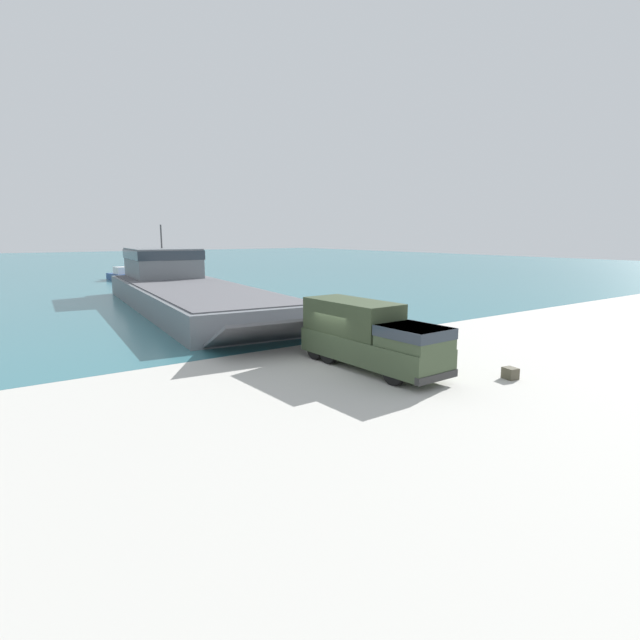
% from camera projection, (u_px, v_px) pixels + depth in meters
% --- Properties ---
extents(ground_plane, '(240.00, 240.00, 0.00)m').
position_uv_depth(ground_plane, '(340.00, 363.00, 24.99)').
color(ground_plane, '#B7B5AD').
extents(water_surface, '(240.00, 180.00, 0.01)m').
position_uv_depth(water_surface, '(56.00, 266.00, 101.05)').
color(water_surface, '#336B75').
rests_on(water_surface, ground_plane).
extents(landing_craft, '(11.95, 36.04, 7.35)m').
position_uv_depth(landing_craft, '(183.00, 286.00, 45.25)').
color(landing_craft, slate).
rests_on(landing_craft, ground_plane).
extents(military_truck, '(2.66, 8.29, 3.16)m').
position_uv_depth(military_truck, '(370.00, 335.00, 23.72)').
color(military_truck, '#3D4C33').
rests_on(military_truck, ground_plane).
extents(soldier_on_ramp, '(0.46, 0.28, 1.71)m').
position_uv_depth(soldier_on_ramp, '(436.00, 347.00, 24.19)').
color(soldier_on_ramp, '#566042').
rests_on(soldier_on_ramp, ground_plane).
extents(moored_boat_a, '(2.94, 7.22, 1.86)m').
position_uv_depth(moored_boat_a, '(122.00, 276.00, 69.91)').
color(moored_boat_a, navy).
rests_on(moored_boat_a, ground_plane).
extents(mooring_bollard, '(0.25, 0.25, 0.87)m').
position_uv_depth(mooring_bollard, '(411.00, 329.00, 31.39)').
color(mooring_bollard, '#333338').
rests_on(mooring_bollard, ground_plane).
extents(cargo_crate, '(0.61, 0.70, 0.51)m').
position_uv_depth(cargo_crate, '(510.00, 373.00, 22.21)').
color(cargo_crate, '#4C4738').
rests_on(cargo_crate, ground_plane).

